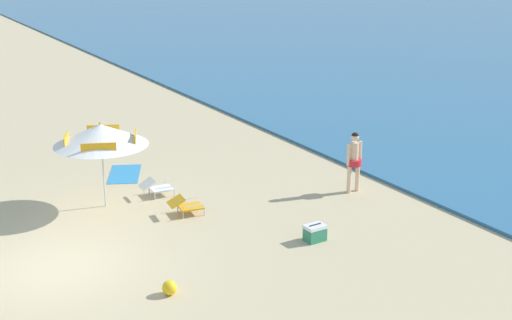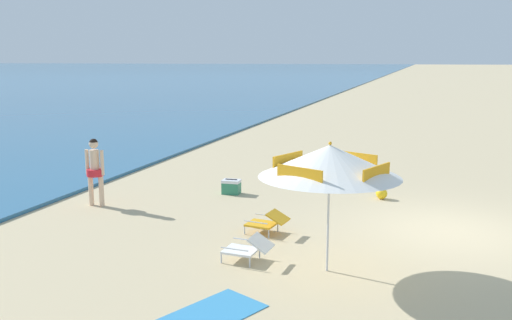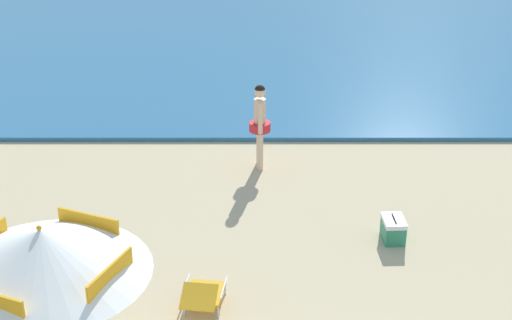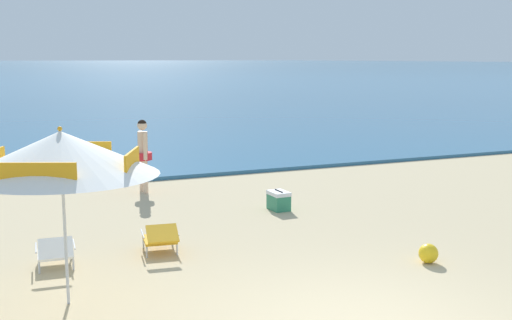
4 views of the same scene
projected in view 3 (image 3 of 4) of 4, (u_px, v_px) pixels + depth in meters
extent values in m
cylinder|color=silver|center=(50.00, 314.00, 8.62)|extent=(0.04, 0.04, 2.27)
cone|color=white|center=(41.00, 252.00, 8.25)|extent=(3.11, 3.10, 0.58)
cube|color=orange|center=(88.00, 225.00, 9.05)|extent=(0.82, 0.36, 0.31)
cube|color=orange|center=(110.00, 278.00, 8.00)|extent=(0.36, 0.82, 0.31)
sphere|color=orange|center=(38.00, 228.00, 8.12)|extent=(0.06, 0.06, 0.06)
cube|color=white|center=(87.00, 298.00, 10.49)|extent=(0.56, 0.63, 0.04)
cube|color=white|center=(77.00, 303.00, 10.04)|extent=(0.52, 0.41, 0.25)
cylinder|color=silver|center=(77.00, 292.00, 10.81)|extent=(0.03, 0.03, 0.18)
cylinder|color=silver|center=(109.00, 293.00, 10.78)|extent=(0.03, 0.03, 0.18)
cylinder|color=silver|center=(65.00, 315.00, 10.29)|extent=(0.03, 0.03, 0.18)
cylinder|color=silver|center=(99.00, 317.00, 10.26)|extent=(0.03, 0.03, 0.18)
cylinder|color=silver|center=(67.00, 290.00, 10.46)|extent=(0.06, 0.54, 0.02)
cylinder|color=silver|center=(106.00, 291.00, 10.42)|extent=(0.06, 0.54, 0.02)
cube|color=gold|center=(204.00, 293.00, 10.59)|extent=(0.59, 0.66, 0.04)
cube|color=gold|center=(198.00, 297.00, 10.15)|extent=(0.54, 0.45, 0.22)
cylinder|color=silver|center=(192.00, 287.00, 10.92)|extent=(0.03, 0.03, 0.18)
cylinder|color=silver|center=(224.00, 289.00, 10.87)|extent=(0.03, 0.03, 0.18)
cylinder|color=silver|center=(183.00, 310.00, 10.41)|extent=(0.03, 0.03, 0.18)
cylinder|color=silver|center=(217.00, 312.00, 10.35)|extent=(0.03, 0.03, 0.18)
cylinder|color=silver|center=(185.00, 285.00, 10.57)|extent=(0.09, 0.54, 0.02)
cylinder|color=silver|center=(223.00, 288.00, 10.51)|extent=(0.09, 0.54, 0.02)
cylinder|color=beige|center=(259.00, 150.00, 14.60)|extent=(0.12, 0.12, 0.85)
cylinder|color=beige|center=(259.00, 144.00, 14.88)|extent=(0.12, 0.12, 0.85)
cylinder|color=red|center=(259.00, 127.00, 14.55)|extent=(0.43, 0.43, 0.18)
cylinder|color=beige|center=(259.00, 113.00, 14.43)|extent=(0.23, 0.23, 0.60)
cylinder|color=beige|center=(259.00, 118.00, 14.25)|extent=(0.09, 0.09, 0.64)
cylinder|color=beige|center=(258.00, 110.00, 14.63)|extent=(0.09, 0.09, 0.64)
sphere|color=beige|center=(259.00, 92.00, 14.24)|extent=(0.23, 0.23, 0.23)
sphere|color=black|center=(259.00, 90.00, 14.23)|extent=(0.21, 0.21, 0.21)
cube|color=#2D7F5B|center=(392.00, 231.00, 12.25)|extent=(0.36, 0.50, 0.32)
cube|color=white|center=(393.00, 221.00, 12.17)|extent=(0.37, 0.51, 0.08)
cylinder|color=black|center=(393.00, 218.00, 12.14)|extent=(0.04, 0.34, 0.02)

